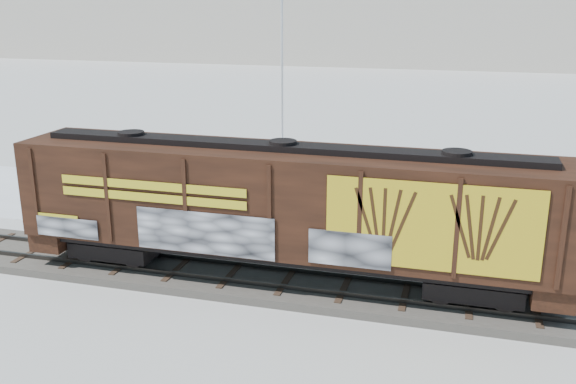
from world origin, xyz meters
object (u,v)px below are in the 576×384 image
(flagpole, at_px, (284,85))
(car_white, at_px, (413,202))
(car_dark, at_px, (341,199))
(hopper_railcar, at_px, (283,204))
(car_silver, at_px, (242,197))

(flagpole, distance_m, car_white, 10.67)
(car_dark, bearing_deg, hopper_railcar, 171.43)
(car_white, distance_m, car_dark, 3.22)
(car_white, height_order, car_dark, car_white)
(hopper_railcar, xyz_separation_m, car_white, (3.61, 8.45, -2.17))
(car_white, relative_size, car_dark, 0.95)
(hopper_railcar, distance_m, car_silver, 8.50)
(car_white, bearing_deg, hopper_railcar, 153.05)
(flagpole, height_order, car_dark, flagpole)
(flagpole, xyz_separation_m, car_white, (7.74, -6.03, -4.18))
(car_silver, distance_m, car_white, 7.74)
(flagpole, bearing_deg, car_white, -37.90)
(hopper_railcar, height_order, car_white, hopper_railcar)
(flagpole, distance_m, car_silver, 8.45)
(hopper_railcar, distance_m, car_white, 9.45)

